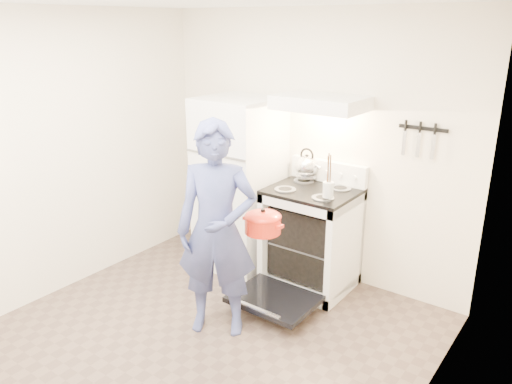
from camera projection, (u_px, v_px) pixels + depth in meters
floor at (183, 353)px, 3.75m from camera, size 3.60×3.60×0.00m
back_wall at (310, 146)px, 4.72m from camera, size 3.20×0.02×2.50m
refrigerator at (240, 184)px, 4.91m from camera, size 0.70×0.70×1.70m
stove_body at (311, 240)px, 4.60m from camera, size 0.76×0.65×0.92m
cooktop at (313, 191)px, 4.44m from camera, size 0.76×0.65×0.03m
backsplash at (329, 171)px, 4.62m from camera, size 0.76×0.07×0.20m
oven_door at (274, 299)px, 4.25m from camera, size 0.70×0.54×0.04m
oven_rack at (311, 242)px, 4.60m from camera, size 0.60×0.52×0.01m
range_hood at (321, 103)px, 4.25m from camera, size 0.76×0.50×0.12m
knife_strip at (423, 128)px, 4.02m from camera, size 0.40×0.02×0.03m
pizza_stone at (314, 237)px, 4.66m from camera, size 0.30×0.30×0.02m
tea_kettle at (307, 165)px, 4.64m from camera, size 0.26×0.21×0.31m
utensil_jar at (328, 190)px, 4.14m from camera, size 0.12×0.12×0.13m
person at (217, 231)px, 3.80m from camera, size 0.74×0.66×1.71m
dutch_oven at (263, 224)px, 3.87m from camera, size 0.35×0.28×0.23m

